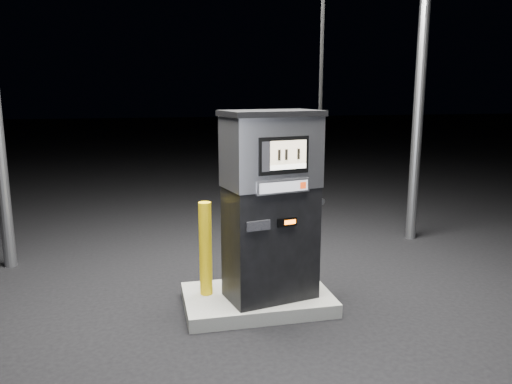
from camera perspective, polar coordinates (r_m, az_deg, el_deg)
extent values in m
plane|color=black|center=(5.68, 0.15, -12.89)|extent=(80.00, 80.00, 0.00)
cube|color=slate|center=(5.65, 0.15, -12.19)|extent=(1.60, 1.00, 0.15)
cylinder|color=gray|center=(8.17, 18.16, 10.29)|extent=(0.16, 0.16, 4.50)
cube|color=black|center=(5.34, 1.66, -5.79)|extent=(1.01, 0.71, 1.21)
cube|color=silver|center=(5.14, 1.72, 4.61)|extent=(1.04, 0.74, 0.73)
cube|color=black|center=(5.11, 1.75, 9.00)|extent=(1.08, 0.78, 0.06)
cube|color=black|center=(4.89, 3.19, 4.19)|extent=(0.54, 0.14, 0.37)
cube|color=beige|center=(4.89, 3.73, 4.53)|extent=(0.39, 0.09, 0.23)
cube|color=white|center=(4.91, 3.71, 2.90)|extent=(0.39, 0.09, 0.05)
cube|color=silver|center=(4.94, 3.15, 0.61)|extent=(0.58, 0.15, 0.14)
cube|color=#9E9FA5|center=(4.93, 3.24, 0.58)|extent=(0.52, 0.11, 0.10)
cube|color=red|center=(5.03, 5.40, 0.77)|extent=(0.07, 0.02, 0.07)
cube|color=black|center=(5.05, 3.57, -3.46)|extent=(0.21, 0.06, 0.09)
cube|color=#E55B0B|center=(5.05, 3.93, -3.45)|extent=(0.12, 0.03, 0.04)
cube|color=black|center=(4.91, 0.27, -3.87)|extent=(0.25, 0.08, 0.10)
cube|color=black|center=(5.48, 6.48, -0.96)|extent=(0.13, 0.19, 0.24)
cylinder|color=gray|center=(5.51, 7.00, -0.90)|extent=(0.11, 0.22, 0.07)
cylinder|color=black|center=(5.35, 7.54, 16.22)|extent=(0.04, 0.04, 3.01)
cylinder|color=yellow|center=(5.46, -5.79, -6.48)|extent=(0.17, 0.17, 1.03)
cylinder|color=yellow|center=(5.77, 5.29, -5.70)|extent=(0.13, 0.13, 0.99)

